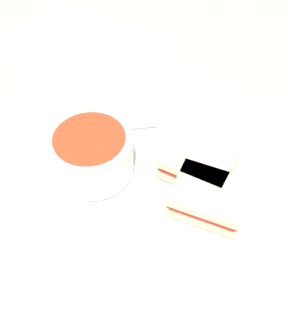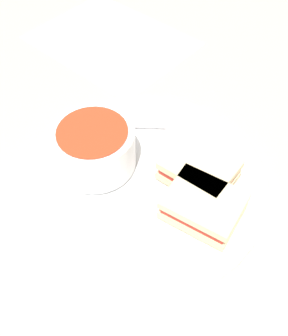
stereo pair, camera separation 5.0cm
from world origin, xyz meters
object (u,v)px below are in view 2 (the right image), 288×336
soup_bowl (94,147)px  sandwich_half_far (199,170)px  spoon (106,124)px  sandwich_half_near (203,206)px

soup_bowl → sandwich_half_far: 0.14m
spoon → sandwich_half_far: sandwich_half_far is taller
soup_bowl → sandwich_half_far: bearing=138.2°
soup_bowl → spoon: size_ratio=1.03×
spoon → sandwich_half_far: 0.16m
soup_bowl → sandwich_half_far: soup_bowl is taller
sandwich_half_near → sandwich_half_far: same height
sandwich_half_near → soup_bowl: bearing=-61.7°
sandwich_half_near → sandwich_half_far: 0.05m
soup_bowl → spoon: 0.07m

